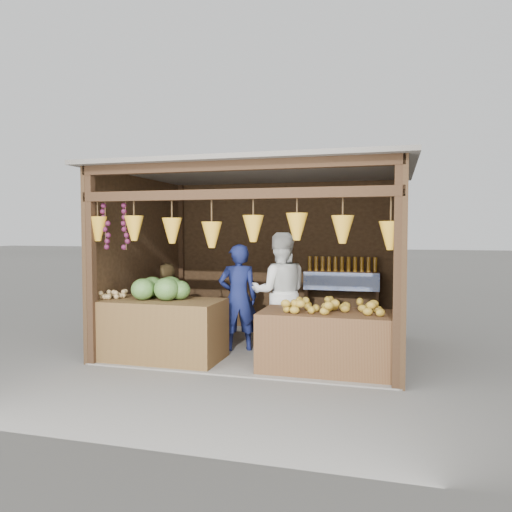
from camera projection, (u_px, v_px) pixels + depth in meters
The scene contains 12 objects.
ground at pixel (262, 348), 7.46m from camera, with size 80.00×80.00×0.00m, color #514F49.
stall_structure at pixel (259, 237), 7.34m from camera, with size 4.30×3.30×2.66m.
back_shelf at pixel (342, 284), 8.37m from camera, with size 1.25×0.32×1.32m.
counter_left at pixel (160, 330), 6.78m from camera, with size 1.70×0.85×0.83m, color #53371B.
counter_right at pixel (329, 342), 6.22m from camera, with size 1.72×0.85×0.75m, color #492B18.
stool at pixel (167, 332), 7.94m from camera, with size 0.31×0.31×0.29m, color black.
man_standing at pixel (238, 298), 7.26m from camera, with size 0.57×0.38×1.57m, color navy.
woman_standing at pixel (280, 292), 7.23m from camera, with size 0.84×0.66×1.74m, color white.
vendor_seated at pixel (167, 293), 7.90m from camera, with size 0.47×0.30×0.95m, color #4F3D1F.
melon_pile at pixel (159, 288), 6.81m from camera, with size 1.00×0.50×0.32m, color #204D14, non-canonical shape.
tanfruit_pile at pixel (112, 294), 6.86m from camera, with size 0.34×0.40×0.13m, color olive, non-canonical shape.
mango_pile at pixel (336, 304), 6.16m from camera, with size 1.40×0.64×0.22m, color orange, non-canonical shape.
Camera 1 is at (1.89, -7.13, 1.77)m, focal length 35.00 mm.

